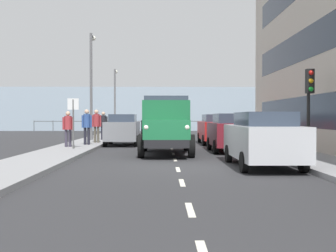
% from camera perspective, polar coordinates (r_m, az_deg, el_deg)
% --- Properties ---
extents(ground_plane, '(80.00, 80.00, 0.00)m').
position_cam_1_polar(ground_plane, '(23.58, 0.35, -2.57)').
color(ground_plane, '#2D2D30').
extents(sidewalk_left, '(2.22, 41.75, 0.15)m').
position_cam_1_polar(sidewalk_left, '(24.14, 11.65, -2.33)').
color(sidewalk_left, gray).
rests_on(sidewalk_left, ground_plane).
extents(sidewalk_right, '(2.22, 41.75, 0.15)m').
position_cam_1_polar(sidewalk_right, '(23.95, -11.05, -2.36)').
color(sidewalk_right, gray).
rests_on(sidewalk_right, ground_plane).
extents(road_centreline_markings, '(0.12, 37.28, 0.01)m').
position_cam_1_polar(road_centreline_markings, '(22.95, 0.38, -2.67)').
color(road_centreline_markings, silver).
rests_on(road_centreline_markings, ground_plane).
extents(sea_horizon, '(80.00, 0.80, 5.00)m').
position_cam_1_polar(sea_horizon, '(47.41, -0.23, 2.36)').
color(sea_horizon, '#8C9EAD').
rests_on(sea_horizon, ground_plane).
extents(seawall_railing, '(28.08, 0.08, 1.20)m').
position_cam_1_polar(seawall_railing, '(43.81, -0.18, 0.39)').
color(seawall_railing, '#4C5156').
rests_on(seawall_railing, ground_plane).
extents(truck_vintage_green, '(2.17, 5.64, 2.43)m').
position_cam_1_polar(truck_vintage_green, '(17.19, -0.27, -0.06)').
color(truck_vintage_green, black).
rests_on(truck_vintage_green, ground_plane).
extents(car_silver_kerbside_near, '(1.86, 4.37, 1.72)m').
position_cam_1_polar(car_silver_kerbside_near, '(13.29, 12.88, -1.69)').
color(car_silver_kerbside_near, '#B7BABF').
rests_on(car_silver_kerbside_near, ground_plane).
extents(car_maroon_kerbside_1, '(1.93, 3.85, 1.72)m').
position_cam_1_polar(car_maroon_kerbside_1, '(18.87, 8.78, -0.82)').
color(car_maroon_kerbside_1, maroon).
rests_on(car_maroon_kerbside_1, ground_plane).
extents(car_red_kerbside_2, '(1.91, 4.59, 1.72)m').
position_cam_1_polar(car_red_kerbside_2, '(24.08, 6.69, -0.37)').
color(car_red_kerbside_2, '#B21E1E').
rests_on(car_red_kerbside_2, ground_plane).
extents(car_grey_oppositeside_0, '(1.80, 3.92, 1.72)m').
position_cam_1_polar(car_grey_oppositeside_0, '(23.21, -6.23, -0.43)').
color(car_grey_oppositeside_0, slate).
rests_on(car_grey_oppositeside_0, ground_plane).
extents(pedestrian_by_lamp, '(0.53, 0.34, 1.70)m').
position_cam_1_polar(pedestrian_by_lamp, '(20.27, -13.59, 0.02)').
color(pedestrian_by_lamp, '#383342').
rests_on(pedestrian_by_lamp, sidewalk_right).
extents(pedestrian_couple_a, '(0.53, 0.34, 1.81)m').
position_cam_1_polar(pedestrian_couple_a, '(21.65, -11.11, 0.30)').
color(pedestrian_couple_a, black).
rests_on(pedestrian_couple_a, sidewalk_right).
extents(pedestrian_couple_b, '(0.53, 0.34, 1.83)m').
position_cam_1_polar(pedestrian_couple_b, '(23.30, -9.81, 0.40)').
color(pedestrian_couple_b, '#4C473D').
rests_on(pedestrian_couple_b, sidewalk_right).
extents(pedestrian_with_bag, '(0.53, 0.34, 1.75)m').
position_cam_1_polar(pedestrian_with_bag, '(26.20, -8.88, 0.38)').
color(pedestrian_with_bag, black).
rests_on(pedestrian_with_bag, sidewalk_right).
extents(traffic_light_near, '(0.28, 0.41, 3.20)m').
position_cam_1_polar(traffic_light_near, '(16.32, 18.88, 4.35)').
color(traffic_light_near, black).
rests_on(traffic_light_near, sidewalk_left).
extents(lamp_post_promenade, '(0.32, 1.14, 6.59)m').
position_cam_1_polar(lamp_post_promenade, '(26.25, -10.48, 6.68)').
color(lamp_post_promenade, '#59595B').
rests_on(lamp_post_promenade, sidewalk_right).
extents(lamp_post_far, '(0.32, 1.14, 5.78)m').
position_cam_1_polar(lamp_post_far, '(38.07, -7.29, 4.34)').
color(lamp_post_far, '#59595B').
rests_on(lamp_post_far, sidewalk_right).
extents(street_sign, '(0.50, 0.07, 2.25)m').
position_cam_1_polar(street_sign, '(18.93, -12.91, 1.56)').
color(street_sign, '#4C4C4C').
rests_on(street_sign, sidewalk_right).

